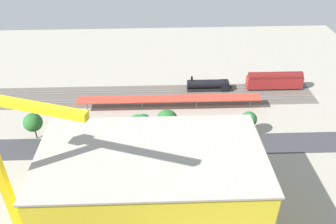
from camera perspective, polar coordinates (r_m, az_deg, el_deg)
The scene contains 24 objects.
ground_plane at distance 98.04m, azimuth -2.53°, elevation -4.25°, with size 174.07×174.07×0.00m, color #9E998C.
rail_bed at distance 116.94m, azimuth -2.61°, elevation 2.68°, with size 108.79×13.95×0.01m, color #5B544C.
street_asphalt at distance 95.19m, azimuth -2.52°, elevation -5.61°, with size 108.79×9.00×0.01m, color #38383D.
track_rails at distance 116.84m, azimuth -2.61°, elevation 2.76°, with size 108.79×8.14×0.12m.
platform_canopy_near at distance 107.92m, azimuth 0.22°, elevation 2.19°, with size 57.14×4.49×4.00m.
locomotive at distance 120.01m, azimuth 6.85°, elevation 4.39°, with size 15.57×3.15×5.33m.
passenger_coach at distance 124.78m, azimuth 17.11°, elevation 5.03°, with size 19.11×3.30×6.40m.
parked_car_0 at distance 94.99m, azimuth 11.63°, elevation -5.89°, with size 4.48×2.11×1.79m.
parked_car_1 at distance 93.50m, azimuth 7.57°, elevation -6.17°, with size 4.62×1.97×1.71m.
parked_car_2 at distance 92.43m, azimuth 3.67°, elevation -6.51°, with size 4.22×2.00×1.59m.
parked_car_3 at distance 92.30m, azimuth 0.20°, elevation -6.45°, with size 4.23×1.88×1.69m.
parked_car_4 at distance 91.93m, azimuth -4.17°, elevation -6.73°, with size 4.32×1.85×1.79m.
parked_car_5 at distance 92.55m, azimuth -8.13°, elevation -6.76°, with size 4.29×1.87×1.61m.
parked_car_6 at distance 93.17m, azimuth -11.63°, elevation -6.86°, with size 4.07×2.06×1.65m.
construction_building at distance 70.52m, azimuth -2.60°, elevation -12.70°, with size 41.50×22.65×18.59m, color yellow.
construction_roof_slab at distance 63.97m, azimuth -2.82°, elevation -6.84°, with size 42.10×23.25×0.40m, color #ADA89E.
tower_crane at distance 63.66m, azimuth -25.04°, elevation -8.57°, with size 23.25×9.52×35.76m.
box_truck_0 at distance 88.19m, azimuth -1.08°, elevation -7.90°, with size 9.76×3.17×3.54m.
street_tree_0 at distance 95.79m, azimuth -4.99°, elevation -2.05°, with size 5.62×5.62×7.31m.
street_tree_1 at distance 96.03m, azimuth -0.14°, elevation -1.39°, with size 6.08×6.08×8.10m.
street_tree_2 at distance 98.88m, azimuth 13.14°, elevation -1.21°, with size 4.49×4.49×7.38m.
street_tree_3 at distance 101.65m, azimuth -21.30°, elevation -1.61°, with size 5.18×5.18×7.95m.
street_tree_4 at distance 95.70m, azimuth -4.12°, elevation -1.62°, with size 4.48×4.48×7.33m.
traffic_light at distance 96.97m, azimuth -9.30°, elevation -2.05°, with size 0.50×0.36×6.48m.
Camera 1 is at (-0.98, 77.19, 60.45)m, focal length 37.12 mm.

